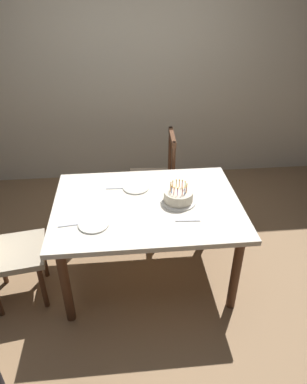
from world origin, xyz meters
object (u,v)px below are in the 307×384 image
plate_far_side (136,187)px  plate_near_celebrant (94,224)px  dining_table (147,212)px  chair_upholstered (0,246)px  chair_spindle_back (155,179)px  birthday_cake (178,196)px

plate_far_side → plate_near_celebrant: bearing=-124.6°
dining_table → chair_upholstered: size_ratio=1.52×
plate_far_side → chair_spindle_back: 0.70m
dining_table → chair_spindle_back: chair_spindle_back is taller
dining_table → birthday_cake: size_ratio=5.17×
chair_upholstered → chair_spindle_back: bearing=38.7°
chair_spindle_back → chair_upholstered: (-1.25, -1.00, 0.07)m
plate_far_side → chair_upholstered: bearing=-159.2°
plate_near_celebrant → chair_upholstered: (-0.71, 0.08, -0.21)m
dining_table → birthday_cake: bearing=0.8°
chair_spindle_back → chair_upholstered: same height
birthday_cake → chair_spindle_back: size_ratio=0.29×
plate_near_celebrant → chair_upholstered: size_ratio=0.23×
plate_near_celebrant → chair_spindle_back: chair_spindle_back is taller
chair_upholstered → plate_near_celebrant: bearing=-6.1°
birthday_cake → chair_spindle_back: chair_spindle_back is taller
dining_table → plate_near_celebrant: 0.47m
birthday_cake → dining_table: bearing=-179.2°
plate_far_side → chair_upholstered: (-1.04, -0.40, -0.21)m
birthday_cake → chair_spindle_back: bearing=96.9°
chair_upholstered → plate_far_side: bearing=20.8°
birthday_cake → chair_upholstered: 1.39m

